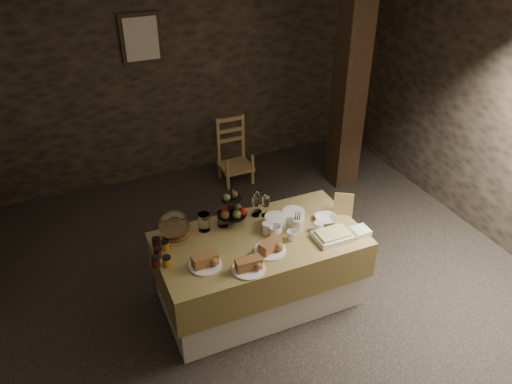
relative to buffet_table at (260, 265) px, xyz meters
name	(u,v)px	position (x,y,z in m)	size (l,w,h in m)	color
ground_plane	(241,298)	(-0.15, 0.07, -0.39)	(5.50, 5.00, 0.01)	black
room_shell	(237,144)	(-0.15, 0.07, 1.17)	(5.52, 5.02, 2.60)	black
buffet_table	(260,265)	(0.00, 0.00, 0.00)	(1.73, 0.92, 0.69)	silver
chair	(234,153)	(0.58, 2.09, -0.04)	(0.38, 0.36, 0.63)	olive
timber_column	(350,81)	(1.79, 1.52, 0.91)	(0.30, 0.30, 2.60)	black
framed_picture	(141,39)	(-0.30, 2.54, 1.36)	(0.45, 0.04, 0.55)	#2E2218
plate_stack_a	(275,221)	(0.19, 0.10, 0.34)	(0.19, 0.19, 0.10)	white
plate_stack_b	(293,215)	(0.38, 0.13, 0.33)	(0.20, 0.20, 0.09)	white
cutlery_holder	(297,224)	(0.34, -0.02, 0.35)	(0.10, 0.10, 0.12)	white
cup_a	(275,231)	(0.13, -0.01, 0.34)	(0.11, 0.11, 0.09)	white
cup_b	(292,235)	(0.23, -0.12, 0.33)	(0.09, 0.09, 0.08)	white
mug_c	(267,228)	(0.09, 0.05, 0.34)	(0.09, 0.09, 0.10)	white
mug_d	(319,227)	(0.50, -0.11, 0.34)	(0.08, 0.08, 0.09)	white
bowl	(326,219)	(0.63, -0.01, 0.31)	(0.19, 0.19, 0.05)	white
cake_dome	(174,227)	(-0.64, 0.30, 0.40)	(0.26, 0.26, 0.26)	olive
fruit_stand	(233,211)	(-0.13, 0.28, 0.43)	(0.25, 0.25, 0.36)	black
bread_platter_left	(205,262)	(-0.53, -0.15, 0.33)	(0.26, 0.26, 0.11)	white
bread_platter_center	(249,266)	(-0.24, -0.33, 0.33)	(0.26, 0.26, 0.11)	white
bread_platter_right	(270,247)	(0.01, -0.19, 0.33)	(0.26, 0.26, 0.11)	white
jam_jars	(160,253)	(-0.82, 0.09, 0.33)	(0.18, 0.32, 0.07)	#5C1C18
tart_dish	(333,236)	(0.55, -0.25, 0.32)	(0.30, 0.22, 0.07)	white
square_dish	(361,231)	(0.81, -0.28, 0.31)	(0.14, 0.14, 0.04)	white
menu_frame	(343,205)	(0.83, 0.04, 0.38)	(0.17, 0.02, 0.22)	olive
storage_jar_a	(204,222)	(-0.39, 0.30, 0.37)	(0.10, 0.10, 0.16)	white
storage_jar_b	(223,219)	(-0.22, 0.29, 0.36)	(0.09, 0.09, 0.14)	white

